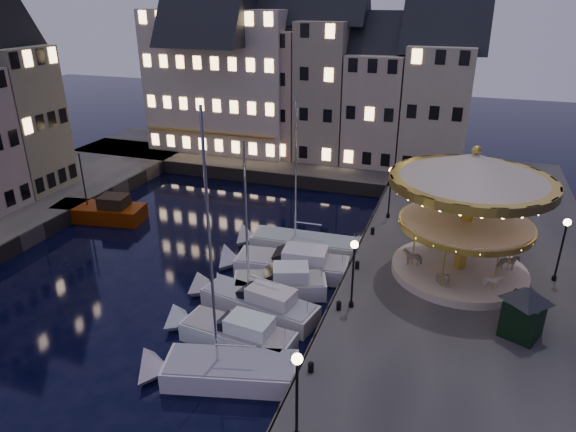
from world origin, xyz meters
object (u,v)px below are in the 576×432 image
at_px(bollard_b, 339,305).
at_px(motorboat_e, 286,264).
at_px(streetlamp_c, 391,185).
at_px(bollard_c, 357,264).
at_px(streetlamp_d, 563,241).
at_px(bollard_a, 311,366).
at_px(ticket_kiosk, 526,303).
at_px(red_fishing_boat, 101,212).
at_px(bollard_d, 373,230).
at_px(motorboat_f, 298,244).
at_px(motorboat_b, 231,333).
at_px(motorboat_d, 273,285).
at_px(motorboat_a, 220,371).
at_px(carousel, 470,193).
at_px(streetlamp_a, 297,385).
at_px(streetlamp_b, 353,265).
at_px(motorboat_c, 253,302).

relative_size(bollard_b, motorboat_e, 0.07).
height_order(streetlamp_c, bollard_c, streetlamp_c).
xyz_separation_m(streetlamp_d, bollard_a, (-11.90, -13.00, -2.41)).
height_order(bollard_b, ticket_kiosk, ticket_kiosk).
xyz_separation_m(bollard_c, red_fishing_boat, (-22.74, 3.61, -0.90)).
distance_m(bollard_d, motorboat_f, 5.61).
height_order(streetlamp_d, bollard_a, streetlamp_d).
height_order(streetlamp_c, streetlamp_d, same).
xyz_separation_m(bollard_c, motorboat_b, (-5.20, -8.20, -0.96)).
bearing_deg(motorboat_b, motorboat_d, 86.20).
height_order(motorboat_a, motorboat_d, motorboat_a).
height_order(bollard_c, motorboat_f, motorboat_f).
relative_size(streetlamp_c, carousel, 0.43).
height_order(bollard_c, ticket_kiosk, ticket_kiosk).
bearing_deg(motorboat_f, motorboat_e, -85.66).
bearing_deg(motorboat_d, motorboat_b, -93.80).
bearing_deg(motorboat_f, motorboat_b, -90.01).
distance_m(streetlamp_a, bollard_d, 20.15).
xyz_separation_m(streetlamp_d, red_fishing_boat, (-34.64, 1.11, -3.32)).
height_order(streetlamp_b, bollard_c, streetlamp_b).
xyz_separation_m(bollard_c, carousel, (6.24, 1.39, 5.23)).
xyz_separation_m(streetlamp_c, motorboat_c, (-5.84, -13.95, -3.34)).
relative_size(bollard_d, carousel, 0.06).
relative_size(streetlamp_a, motorboat_e, 0.48).
distance_m(bollard_c, motorboat_f, 6.46).
relative_size(bollard_c, motorboat_b, 0.08).
distance_m(bollard_a, bollard_c, 10.50).
xyz_separation_m(motorboat_e, red_fishing_boat, (-17.81, 3.41, 0.06)).
bearing_deg(motorboat_d, motorboat_e, 92.09).
relative_size(streetlamp_c, motorboat_c, 0.38).
bearing_deg(bollard_b, motorboat_e, 133.50).
height_order(streetlamp_a, streetlamp_d, same).
height_order(streetlamp_d, ticket_kiosk, streetlamp_d).
distance_m(motorboat_a, motorboat_d, 8.40).
xyz_separation_m(motorboat_f, ticket_kiosk, (14.68, -7.92, 2.71)).
xyz_separation_m(streetlamp_a, streetlamp_b, (0.00, 10.00, 0.00)).
height_order(streetlamp_b, ticket_kiosk, streetlamp_b).
bearing_deg(bollard_d, streetlamp_b, -86.57).
distance_m(bollard_a, carousel, 14.41).
relative_size(motorboat_a, carousel, 1.33).
distance_m(streetlamp_b, motorboat_d, 6.66).
xyz_separation_m(motorboat_b, ticket_kiosk, (14.68, 3.96, 2.60)).
relative_size(bollard_a, motorboat_b, 0.08).
xyz_separation_m(streetlamp_a, motorboat_e, (-5.54, 14.70, -3.37)).
height_order(bollard_b, carousel, carousel).
bearing_deg(streetlamp_a, bollard_a, 98.53).
bearing_deg(streetlamp_b, bollard_b, -140.19).
bearing_deg(motorboat_c, motorboat_a, -83.29).
bearing_deg(bollard_c, carousel, 12.53).
bearing_deg(red_fishing_boat, bollard_a, -31.82).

